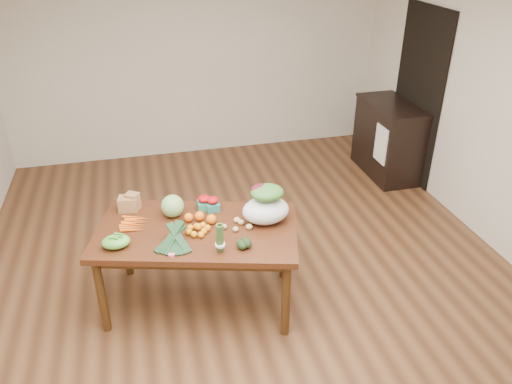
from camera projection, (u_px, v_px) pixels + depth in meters
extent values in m
plane|color=brown|center=(250.00, 277.00, 4.65)|extent=(6.00, 6.00, 0.00)
cube|color=beige|center=(196.00, 56.00, 6.55)|extent=(5.00, 0.02, 2.70)
cube|color=#4B2211|center=(199.00, 266.00, 4.19)|extent=(1.78, 1.29, 0.75)
cube|color=black|center=(418.00, 96.00, 6.04)|extent=(0.02, 1.00, 2.10)
cube|color=black|center=(388.00, 139.00, 6.35)|extent=(0.52, 1.02, 0.94)
cube|color=white|center=(381.00, 144.00, 6.00)|extent=(0.02, 0.28, 0.45)
sphere|color=#93BE6D|center=(173.00, 206.00, 4.13)|extent=(0.19, 0.19, 0.19)
sphere|color=orange|center=(189.00, 217.00, 4.09)|extent=(0.07, 0.07, 0.07)
sphere|color=orange|center=(200.00, 216.00, 4.10)|extent=(0.08, 0.08, 0.08)
sphere|color=orange|center=(211.00, 219.00, 4.06)|extent=(0.08, 0.08, 0.08)
ellipsoid|color=#5BB13C|center=(116.00, 242.00, 3.76)|extent=(0.21, 0.16, 0.10)
ellipsoid|color=tan|center=(224.00, 227.00, 3.99)|extent=(0.05, 0.05, 0.04)
ellipsoid|color=#D7BD7C|center=(236.00, 229.00, 3.96)|extent=(0.05, 0.04, 0.04)
ellipsoid|color=tan|center=(241.00, 222.00, 4.05)|extent=(0.05, 0.05, 0.05)
ellipsoid|color=#DACB7E|center=(237.00, 220.00, 4.08)|extent=(0.06, 0.05, 0.05)
ellipsoid|color=tan|center=(249.00, 227.00, 3.99)|extent=(0.06, 0.05, 0.05)
ellipsoid|color=black|center=(241.00, 245.00, 3.75)|extent=(0.10, 0.12, 0.07)
ellipsoid|color=black|center=(246.00, 242.00, 3.77)|extent=(0.11, 0.13, 0.08)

